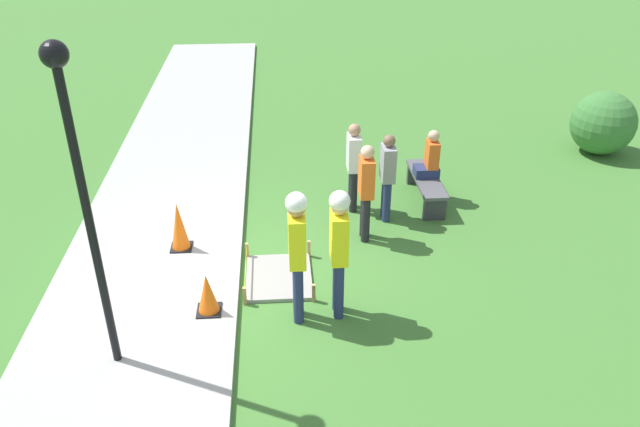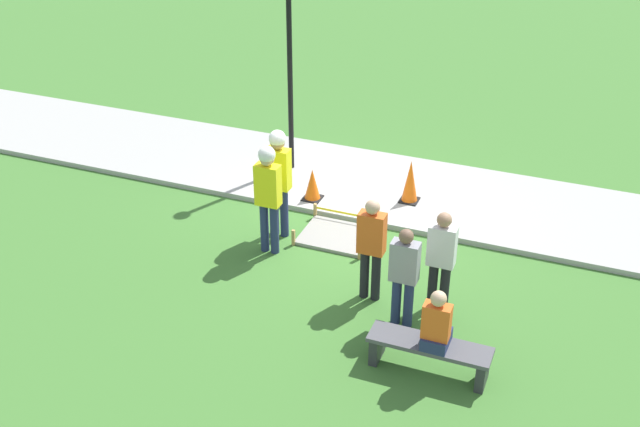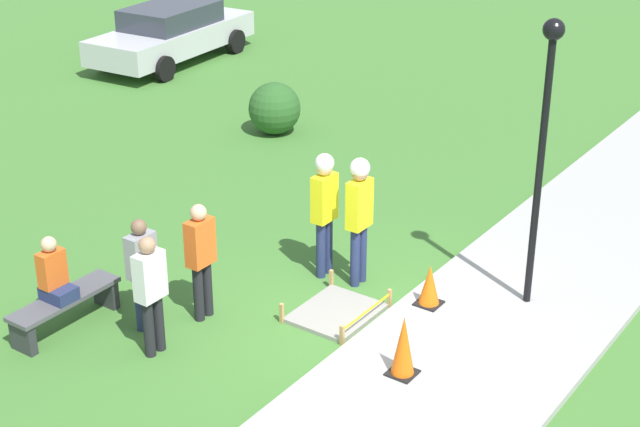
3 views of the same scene
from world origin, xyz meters
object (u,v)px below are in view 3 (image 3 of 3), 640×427
object	(u,v)px
worker_assistant	(324,203)
parked_car_silver	(172,33)
traffic_cone_far_patch	(430,285)
person_seated_on_bench	(54,275)
bystander_in_white_shirt	(142,268)
bystander_in_orange_shirt	(201,255)
traffic_cone_near_patch	(403,346)
bystander_in_gray_shirt	(151,289)
worker_supervisor	(359,208)
lamppost_near	(544,124)
park_bench	(65,306)

from	to	relation	value
worker_assistant	parked_car_silver	size ratio (longest dim) A/B	0.39
traffic_cone_far_patch	person_seated_on_bench	bearing A→B (deg)	130.73
person_seated_on_bench	bystander_in_white_shirt	xyz separation A→B (m)	(0.71, -0.91, 0.07)
bystander_in_orange_shirt	parked_car_silver	bearing A→B (deg)	44.79
bystander_in_orange_shirt	parked_car_silver	size ratio (longest dim) A/B	0.35
traffic_cone_near_patch	person_seated_on_bench	bearing A→B (deg)	109.97
worker_assistant	bystander_in_gray_shirt	distance (m)	3.06
traffic_cone_near_patch	worker_supervisor	distance (m)	2.64
lamppost_near	parked_car_silver	size ratio (longest dim) A/B	0.81
traffic_cone_near_patch	bystander_in_gray_shirt	xyz separation A→B (m)	(-1.28, 2.93, 0.43)
parked_car_silver	traffic_cone_near_patch	bearing A→B (deg)	-130.89
traffic_cone_near_patch	traffic_cone_far_patch	distance (m)	1.78
traffic_cone_near_patch	traffic_cone_far_patch	size ratio (longest dim) A/B	1.35
person_seated_on_bench	park_bench	bearing A→B (deg)	-32.96
worker_supervisor	traffic_cone_far_patch	bearing A→B (deg)	-94.81
worker_assistant	lamppost_near	world-z (taller)	lamppost_near
lamppost_near	worker_assistant	bearing A→B (deg)	106.39
worker_supervisor	lamppost_near	xyz separation A→B (m)	(0.77, -2.30, 1.50)
bystander_in_gray_shirt	lamppost_near	size ratio (longest dim) A/B	0.42
park_bench	parked_car_silver	distance (m)	13.02
traffic_cone_far_patch	worker_supervisor	bearing A→B (deg)	85.19
worker_assistant	bystander_in_orange_shirt	world-z (taller)	worker_assistant
worker_supervisor	bystander_in_gray_shirt	size ratio (longest dim) A/B	1.19
lamppost_near	parked_car_silver	world-z (taller)	lamppost_near
bystander_in_white_shirt	worker_assistant	bearing A→B (deg)	-22.93
lamppost_near	traffic_cone_far_patch	bearing A→B (deg)	129.40
park_bench	lamppost_near	bearing A→B (deg)	-49.79
person_seated_on_bench	worker_supervisor	xyz separation A→B (m)	(3.38, -2.56, 0.37)
bystander_in_gray_shirt	lamppost_near	xyz separation A→B (m)	(3.83, -3.42, 1.76)
person_seated_on_bench	worker_supervisor	world-z (taller)	worker_supervisor
person_seated_on_bench	lamppost_near	distance (m)	6.66
park_bench	worker_assistant	size ratio (longest dim) A/B	0.86
worker_assistant	lamppost_near	xyz separation A→B (m)	(0.84, -2.86, 1.53)
worker_supervisor	lamppost_near	world-z (taller)	lamppost_near
worker_supervisor	park_bench	bearing A→B (deg)	142.68
traffic_cone_far_patch	bystander_in_orange_shirt	xyz separation A→B (m)	(-1.93, 2.43, 0.56)
traffic_cone_near_patch	worker_supervisor	size ratio (longest dim) A/B	0.41
worker_supervisor	bystander_in_gray_shirt	bearing A→B (deg)	159.98
park_bench	bystander_in_orange_shirt	xyz separation A→B (m)	(1.27, -1.32, 0.62)
traffic_cone_near_patch	park_bench	distance (m)	4.59
bystander_in_orange_shirt	bystander_in_white_shirt	world-z (taller)	bystander_in_orange_shirt
bystander_in_gray_shirt	traffic_cone_near_patch	bearing A→B (deg)	-66.45
parked_car_silver	person_seated_on_bench	bearing A→B (deg)	-148.18
bystander_in_gray_shirt	worker_supervisor	bearing A→B (deg)	-20.02
bystander_in_gray_shirt	parked_car_silver	world-z (taller)	bystander_in_gray_shirt
bystander_in_orange_shirt	bystander_in_gray_shirt	size ratio (longest dim) A/B	1.02
traffic_cone_near_patch	bystander_in_orange_shirt	distance (m)	3.05
person_seated_on_bench	worker_assistant	bearing A→B (deg)	-31.29
worker_supervisor	bystander_in_white_shirt	bearing A→B (deg)	148.20
bystander_in_gray_shirt	parked_car_silver	xyz separation A→B (m)	(10.19, 9.17, -0.18)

